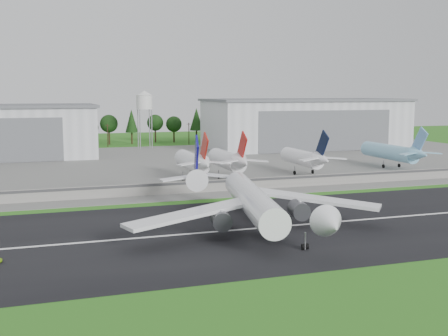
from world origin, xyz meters
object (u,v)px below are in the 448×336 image
object	(u,v)px
parked_jet_skyblue	(394,152)
parked_jet_red_a	(194,162)
main_airliner	(254,207)
parked_jet_red_b	(230,160)
parked_jet_navy	(306,158)

from	to	relation	value
parked_jet_skyblue	parked_jet_red_a	bearing A→B (deg)	-176.40
main_airliner	parked_jet_skyblue	world-z (taller)	main_airliner
main_airliner	parked_jet_skyblue	bearing A→B (deg)	-128.61
parked_jet_red_b	parked_jet_navy	distance (m)	27.85
main_airliner	parked_jet_skyblue	distance (m)	111.43
parked_jet_red_b	parked_jet_skyblue	world-z (taller)	parked_jet_red_b
parked_jet_red_a	parked_jet_red_b	bearing A→B (deg)	0.04
main_airliner	parked_jet_navy	distance (m)	81.05
main_airliner	parked_jet_navy	bearing A→B (deg)	-113.15
main_airliner	parked_jet_red_a	distance (m)	67.23
parked_jet_red_b	parked_jet_skyblue	xyz separation A→B (m)	(67.23, 4.99, -0.09)
parked_jet_red_a	main_airliner	bearing A→B (deg)	-94.73
parked_jet_red_b	parked_jet_navy	world-z (taller)	parked_jet_red_b
main_airliner	parked_jet_skyblue	size ratio (longest dim) A/B	1.58
parked_jet_skyblue	parked_jet_navy	bearing A→B (deg)	-172.72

